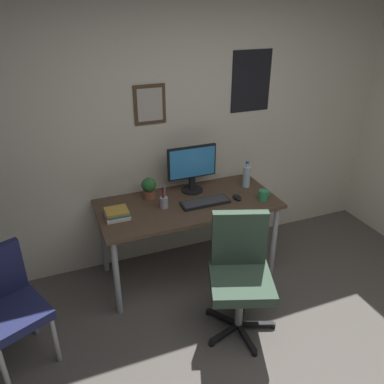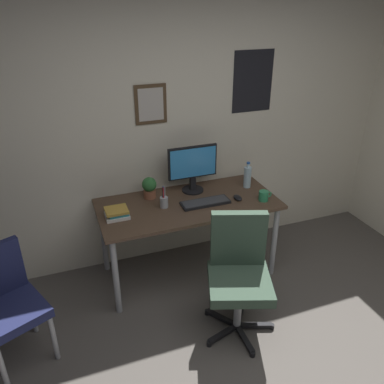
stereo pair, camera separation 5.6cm
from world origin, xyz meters
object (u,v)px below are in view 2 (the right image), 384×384
at_px(computer_mouse, 238,198).
at_px(potted_plant, 149,187).
at_px(monitor, 193,167).
at_px(pen_cup, 164,201).
at_px(book_stack_left, 117,213).
at_px(office_chair, 239,269).
at_px(water_bottle, 247,177).
at_px(coffee_mug_near, 264,196).
at_px(keyboard, 205,202).
at_px(side_chair, 6,300).

xyz_separation_m(computer_mouse, potted_plant, (-0.72, 0.31, 0.09)).
distance_m(monitor, pen_cup, 0.44).
bearing_deg(book_stack_left, computer_mouse, -3.63).
xyz_separation_m(office_chair, potted_plant, (-0.42, 0.96, 0.32)).
bearing_deg(water_bottle, coffee_mug_near, -87.63).
relative_size(keyboard, computer_mouse, 3.91).
bearing_deg(coffee_mug_near, office_chair, -132.34).
xyz_separation_m(monitor, potted_plant, (-0.41, 0.00, -0.13)).
xyz_separation_m(keyboard, pen_cup, (-0.35, 0.07, 0.04)).
bearing_deg(computer_mouse, side_chair, -169.30).
bearing_deg(monitor, potted_plant, 179.63).
bearing_deg(coffee_mug_near, keyboard, 166.75).
bearing_deg(potted_plant, keyboard, -33.93).
bearing_deg(book_stack_left, pen_cup, 3.62).
height_order(office_chair, water_bottle, water_bottle).
bearing_deg(side_chair, computer_mouse, 10.70).
bearing_deg(pen_cup, computer_mouse, -8.12).
bearing_deg(pen_cup, monitor, 32.25).
distance_m(keyboard, potted_plant, 0.52).
bearing_deg(office_chair, pen_cup, 115.56).
distance_m(water_bottle, potted_plant, 0.93).
distance_m(office_chair, water_bottle, 1.04).
height_order(side_chair, potted_plant, potted_plant).
relative_size(water_bottle, coffee_mug_near, 2.05).
bearing_deg(pen_cup, keyboard, -10.79).
xyz_separation_m(coffee_mug_near, potted_plant, (-0.93, 0.40, 0.06)).
bearing_deg(keyboard, monitor, 92.92).
bearing_deg(potted_plant, computer_mouse, -23.24).
bearing_deg(coffee_mug_near, water_bottle, 92.37).
bearing_deg(computer_mouse, water_bottle, 45.82).
bearing_deg(book_stack_left, monitor, 17.81).
relative_size(computer_mouse, pen_cup, 0.55).
distance_m(office_chair, coffee_mug_near, 0.80).
bearing_deg(pen_cup, office_chair, -64.44).
bearing_deg(computer_mouse, potted_plant, 156.76).
bearing_deg(monitor, office_chair, -89.06).
bearing_deg(office_chair, coffee_mug_near, 47.66).
relative_size(computer_mouse, potted_plant, 0.56).
distance_m(side_chair, computer_mouse, 1.99).
bearing_deg(monitor, side_chair, -157.46).
bearing_deg(side_chair, book_stack_left, 26.33).
bearing_deg(keyboard, pen_cup, 169.21).
height_order(side_chair, water_bottle, water_bottle).
distance_m(side_chair, keyboard, 1.71).
distance_m(office_chair, keyboard, 0.72).
relative_size(computer_mouse, water_bottle, 0.44).
relative_size(water_bottle, pen_cup, 1.26).
relative_size(office_chair, book_stack_left, 4.98).
distance_m(potted_plant, book_stack_left, 0.42).
bearing_deg(side_chair, monitor, 22.54).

